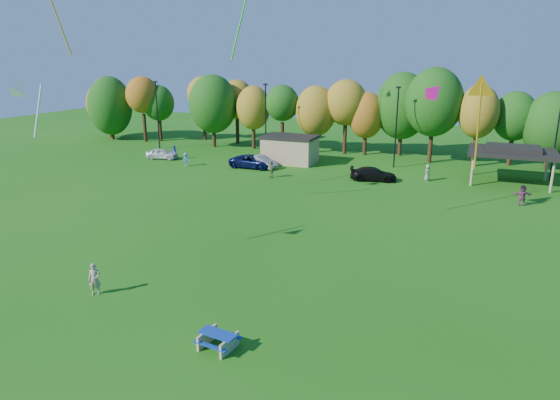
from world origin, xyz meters
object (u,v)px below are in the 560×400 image
at_px(kite_flyer, 95,279).
at_px(picnic_table, 218,339).
at_px(car_b, 261,162).
at_px(car_c, 252,162).
at_px(car_d, 373,174).
at_px(car_a, 162,154).

bearing_deg(kite_flyer, picnic_table, -41.80).
relative_size(picnic_table, car_b, 0.44).
bearing_deg(car_b, car_c, 137.29).
relative_size(kite_flyer, car_d, 0.38).
xyz_separation_m(picnic_table, car_b, (-13.28, 34.18, 0.28)).
bearing_deg(kite_flyer, car_d, 46.13).
height_order(kite_flyer, car_b, kite_flyer).
relative_size(car_a, car_b, 0.93).
bearing_deg(kite_flyer, car_b, 69.90).
height_order(kite_flyer, car_a, kite_flyer).
distance_m(picnic_table, car_c, 36.58).
bearing_deg(picnic_table, car_a, 135.79).
distance_m(car_a, car_d, 26.62).
height_order(picnic_table, car_a, car_a).
height_order(picnic_table, car_b, car_b).
height_order(picnic_table, car_d, car_d).
distance_m(picnic_table, car_d, 32.91).
bearing_deg(car_d, car_b, 73.11).
relative_size(kite_flyer, car_c, 0.34).
bearing_deg(car_c, car_a, 88.02).
distance_m(picnic_table, car_a, 43.30).
height_order(car_c, car_d, car_c).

